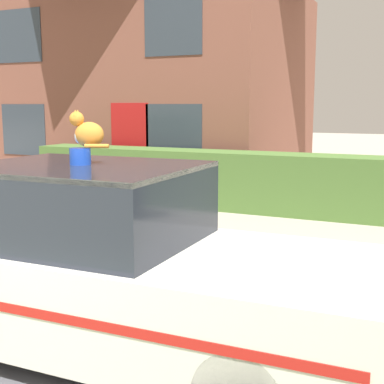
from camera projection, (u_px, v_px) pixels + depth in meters
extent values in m
cube|color=#4C4C51|center=(124.00, 296.00, 5.79)|extent=(28.00, 5.67, 0.01)
cube|color=#4C7233|center=(298.00, 184.00, 10.08)|extent=(11.63, 0.90, 1.14)
cylinder|color=black|center=(296.00, 310.00, 4.58)|extent=(0.60, 0.21, 0.59)
cylinder|color=black|center=(36.00, 270.00, 5.70)|extent=(0.60, 0.21, 0.59)
cube|color=silver|center=(110.00, 286.00, 4.44)|extent=(4.56, 1.75, 0.76)
cube|color=#232833|center=(82.00, 202.00, 4.44)|extent=(1.88, 1.53, 0.63)
cube|color=silver|center=(81.00, 167.00, 4.39)|extent=(1.88, 1.53, 0.04)
cube|color=red|center=(44.00, 315.00, 3.69)|extent=(4.30, 0.10, 0.07)
cube|color=red|center=(156.00, 255.00, 5.18)|extent=(4.30, 0.10, 0.07)
cylinder|color=blue|center=(80.00, 156.00, 4.37)|extent=(0.17, 0.17, 0.14)
ellipsoid|color=orange|center=(89.00, 135.00, 4.42)|extent=(0.28, 0.24, 0.21)
ellipsoid|color=white|center=(79.00, 136.00, 4.43)|extent=(0.10, 0.11, 0.12)
sphere|color=orange|center=(77.00, 119.00, 4.41)|extent=(0.12, 0.12, 0.12)
cone|color=orange|center=(78.00, 113.00, 4.43)|extent=(0.05, 0.05, 0.05)
cone|color=orange|center=(75.00, 113.00, 4.37)|extent=(0.05, 0.05, 0.05)
cylinder|color=orange|center=(97.00, 146.00, 4.34)|extent=(0.20, 0.10, 0.04)
cube|color=brown|center=(154.00, 88.00, 15.40)|extent=(7.89, 6.07, 5.09)
cube|color=red|center=(130.00, 148.00, 12.48)|extent=(1.00, 0.02, 2.10)
cube|color=#333D47|center=(24.00, 130.00, 13.76)|extent=(1.40, 0.02, 1.30)
cube|color=#333D47|center=(173.00, 133.00, 11.94)|extent=(1.40, 0.02, 1.30)
cube|color=#333D47|center=(19.00, 36.00, 13.39)|extent=(1.40, 0.02, 1.30)
cube|color=#333D47|center=(173.00, 25.00, 11.57)|extent=(1.40, 0.02, 1.30)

